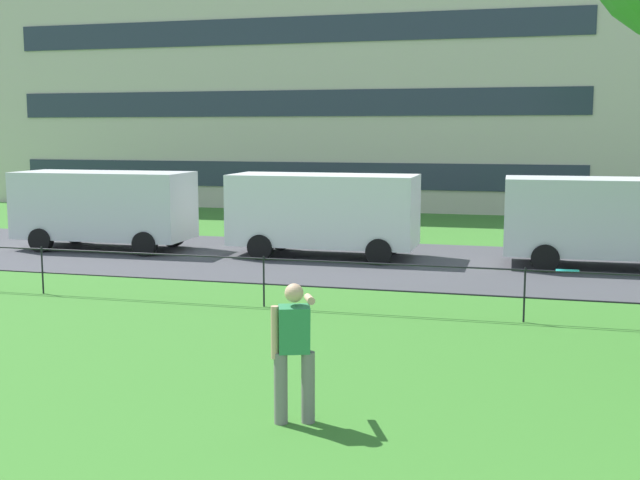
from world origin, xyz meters
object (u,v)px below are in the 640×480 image
object	(u,v)px
panel_van_far_left	(105,206)
panel_van_far_right	(609,218)
person_thrower	(294,348)
panel_van_right	(324,210)
frisbee	(567,270)
apartment_building_background	(319,8)

from	to	relation	value
panel_van_far_left	panel_van_far_right	distance (m)	13.75
person_thrower	panel_van_right	distance (m)	12.42
frisbee	panel_van_far_right	xyz separation A→B (m)	(1.44, 11.06, -0.50)
panel_van_far_left	panel_van_right	distance (m)	6.47
frisbee	panel_van_far_right	bearing A→B (deg)	82.59
frisbee	panel_van_right	size ratio (longest dim) A/B	0.06
person_thrower	frisbee	size ratio (longest dim) A/B	5.87
frisbee	apartment_building_background	bearing A→B (deg)	110.50
person_thrower	panel_van_far_left	distance (m)	15.00
frisbee	apartment_building_background	world-z (taller)	apartment_building_background
panel_van_right	apartment_building_background	bearing A→B (deg)	105.49
person_thrower	frisbee	bearing A→B (deg)	19.99
frisbee	apartment_building_background	distance (m)	31.77
panel_van_far_right	apartment_building_background	bearing A→B (deg)	124.47
person_thrower	apartment_building_background	world-z (taller)	apartment_building_background
person_thrower	frisbee	xyz separation A→B (m)	(3.05, 1.11, 0.87)
person_thrower	apartment_building_background	distance (m)	32.12
panel_van_right	panel_van_far_left	bearing A→B (deg)	-177.44
panel_van_far_left	apartment_building_background	size ratio (longest dim) A/B	0.17
panel_van_right	panel_van_far_right	bearing A→B (deg)	0.62
panel_van_far_left	apartment_building_background	world-z (taller)	apartment_building_background
panel_van_right	person_thrower	bearing A→B (deg)	-77.03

